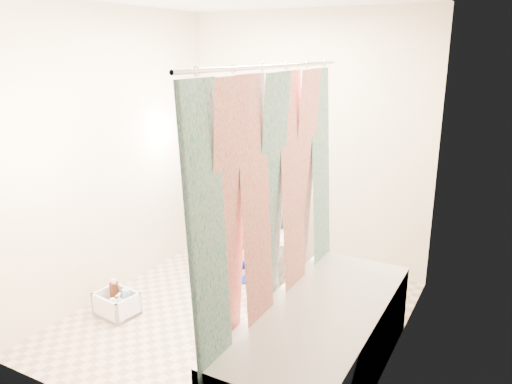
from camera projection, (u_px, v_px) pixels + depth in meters
The scene contains 13 objects.
floor at pixel (238, 316), 3.96m from camera, with size 2.60×2.60×0.00m, color tan.
wall_back at pixel (306, 142), 4.73m from camera, with size 2.40×0.02×2.40m, color beige.
wall_front at pixel (106, 221), 2.53m from camera, with size 2.40×0.02×2.40m, color beige.
wall_left at pixel (113, 154), 4.18m from camera, with size 0.02×2.60×2.40m, color beige.
wall_right at pixel (403, 191), 3.08m from camera, with size 0.02×2.60×2.40m, color beige.
bathtub at pixel (319, 342), 3.14m from camera, with size 0.70×1.75×0.50m.
curtain_rod at pixel (275, 66), 2.83m from camera, with size 0.02×0.02×1.90m, color silver.
shower_curtain at pixel (274, 221), 3.08m from camera, with size 0.06×1.75×1.80m, color white.
toilet at pixel (271, 240), 4.53m from camera, with size 0.42×0.73×0.75m, color white.
tank_lid at pixel (267, 238), 4.41m from camera, with size 0.46×0.20×0.03m, color white.
tank_internals at pixel (273, 195), 4.63m from camera, with size 0.18×0.07×0.24m.
plumber at pixel (248, 188), 4.46m from camera, with size 0.62×0.41×1.70m, color #1018A5.
cleaning_caddy at pixel (117, 305), 3.96m from camera, with size 0.35×0.29×0.24m.
Camera 1 is at (1.82, -3.04, 2.04)m, focal length 35.00 mm.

